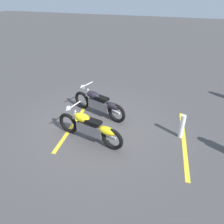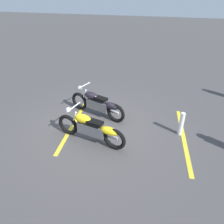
{
  "view_description": "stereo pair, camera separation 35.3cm",
  "coord_description": "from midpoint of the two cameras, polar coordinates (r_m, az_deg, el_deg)",
  "views": [
    {
      "loc": [
        2.35,
        -5.24,
        3.93
      ],
      "look_at": [
        0.59,
        0.0,
        0.65
      ],
      "focal_mm": 34.02,
      "sensor_mm": 36.0,
      "label": 1
    },
    {
      "loc": [
        2.01,
        -5.34,
        3.93
      ],
      "look_at": [
        0.59,
        0.0,
        0.65
      ],
      "focal_mm": 34.02,
      "sensor_mm": 36.0,
      "label": 2
    }
  ],
  "objects": [
    {
      "name": "motorcycle_dark_foreground",
      "position": [
        7.29,
        -5.17,
        2.13
      ],
      "size": [
        2.15,
        0.85,
        1.04
      ],
      "rotation": [
        0.0,
        0.0,
        2.83
      ],
      "color": "black",
      "rests_on": "ground"
    },
    {
      "name": "bollard_post",
      "position": [
        6.65,
        16.69,
        -3.11
      ],
      "size": [
        0.14,
        0.14,
        0.75
      ],
      "primitive_type": "cylinder",
      "color": "white",
      "rests_on": "ground"
    },
    {
      "name": "motorcycle_bright_foreground",
      "position": [
        6.07,
        -7.15,
        -4.43
      ],
      "size": [
        2.2,
        0.71,
        1.04
      ],
      "rotation": [
        0.0,
        0.0,
        2.93
      ],
      "color": "black",
      "rests_on": "ground"
    },
    {
      "name": "parking_stripe_mid",
      "position": [
        6.73,
        17.27,
        -6.66
      ],
      "size": [
        0.43,
        3.2,
        0.01
      ],
      "primitive_type": "cube",
      "rotation": [
        0.0,
        0.0,
        1.67
      ],
      "color": "yellow",
      "rests_on": "ground"
    },
    {
      "name": "ground_plane",
      "position": [
        6.94,
        -6.23,
        -4.0
      ],
      "size": [
        60.0,
        60.0,
        0.0
      ],
      "primitive_type": "plane",
      "color": "#474444"
    },
    {
      "name": "parking_stripe_near",
      "position": [
        7.21,
        -11.62,
        -3.05
      ],
      "size": [
        0.43,
        3.2,
        0.01
      ],
      "primitive_type": "cube",
      "rotation": [
        0.0,
        0.0,
        1.67
      ],
      "color": "yellow",
      "rests_on": "ground"
    }
  ]
}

